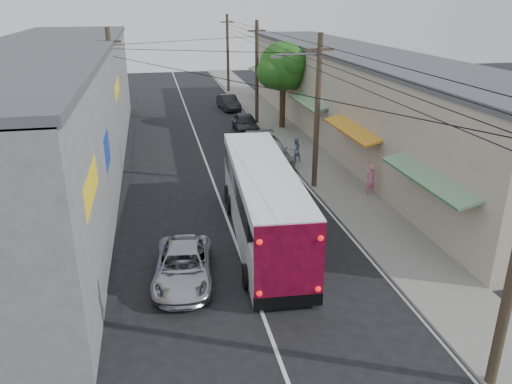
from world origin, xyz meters
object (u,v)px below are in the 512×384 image
parked_car_far (228,102)px  pedestrian_far (296,150)px  coach_bus (262,201)px  parked_car_mid (246,123)px  parked_suv (269,151)px  pedestrian_near (370,179)px  jeepney (183,266)px

parked_car_far → pedestrian_far: size_ratio=2.70×
coach_bus → parked_car_far: coach_bus is taller
parked_car_mid → coach_bus: bearing=-97.2°
parked_suv → parked_car_far: 16.25m
coach_bus → parked_suv: bearing=79.1°
parked_suv → parked_car_far: parked_suv is taller
parked_suv → parked_car_far: (0.00, 16.25, -0.11)m
coach_bus → parked_suv: size_ratio=2.13×
coach_bus → pedestrian_near: 7.31m
parked_car_mid → pedestrian_far: bearing=-77.7°
parked_car_far → pedestrian_far: bearing=-91.1°
parked_car_mid → pedestrian_near: (3.80, -14.17, 0.20)m
pedestrian_near → pedestrian_far: pedestrian_near is taller
parked_car_mid → pedestrian_near: size_ratio=2.65×
parked_car_mid → parked_suv: bearing=-88.9°
jeepney → pedestrian_far: pedestrian_far is taller
pedestrian_far → parked_car_far: bearing=-96.4°
pedestrian_near → pedestrian_far: (-2.20, 6.09, -0.06)m
parked_car_far → pedestrian_near: pedestrian_near is taller
jeepney → pedestrian_near: pedestrian_near is taller
jeepney → pedestrian_far: size_ratio=2.99×
parked_car_mid → parked_car_far: parked_car_mid is taller
pedestrian_far → coach_bus: bearing=54.4°
parked_car_far → coach_bus: bearing=-102.3°
coach_bus → parked_car_far: size_ratio=2.82×
coach_bus → jeepney: (-3.54, -2.94, -1.04)m
parked_car_mid → parked_car_far: size_ratio=1.06×
coach_bus → pedestrian_near: bearing=32.2°
jeepney → parked_suv: 14.22m
jeepney → pedestrian_far: 14.69m
jeepney → parked_car_mid: size_ratio=1.05×
parked_car_mid → parked_car_far: bearing=91.1°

